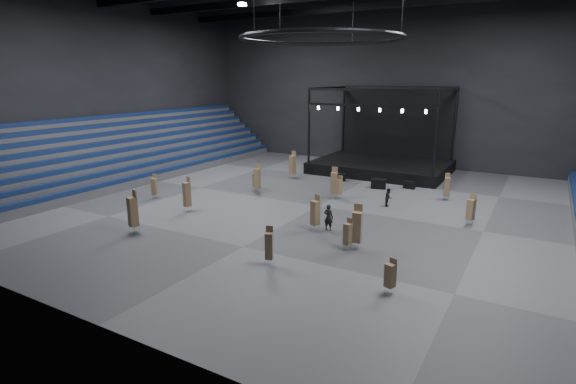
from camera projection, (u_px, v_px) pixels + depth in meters
The scene contains 28 objects.
floor at pixel (319, 206), 36.58m from camera, with size 50.00×50.00×0.00m, color #4E4E51.
wall_back at pixel (400, 88), 51.96m from camera, with size 50.00×0.20×18.00m, color black.
wall_front at pixel (74, 110), 16.73m from camera, with size 50.00×0.20×18.00m, color black.
wall_left at pixel (103, 89), 46.45m from camera, with size 0.20×42.00×18.00m, color black.
bleachers_left at pixel (123, 160), 47.26m from camera, with size 7.20×40.00×6.40m.
stage at pixel (383, 158), 49.84m from camera, with size 14.00×10.00×9.20m.
truss_ring at pixel (321, 38), 33.35m from camera, with size 12.30×12.30×5.15m.
flight_case_left at pixel (340, 177), 45.41m from camera, with size 1.11×0.56×0.74m, color black.
flight_case_mid at pixel (378, 184), 42.21m from camera, with size 1.35×0.68×0.90m, color black.
flight_case_right at pixel (409, 185), 42.18m from camera, with size 1.06×0.53×0.70m, color black.
chair_stack_0 at pixel (154, 186), 38.51m from camera, with size 0.51×0.51×2.16m.
chair_stack_1 at pixel (339, 187), 38.43m from camera, with size 0.58×0.58×2.05m.
chair_stack_2 at pixel (471, 209), 31.66m from camera, with size 0.60×0.60×2.22m.
chair_stack_3 at pixel (390, 275), 21.57m from camera, with size 0.56×0.56×1.81m.
chair_stack_4 at pixel (447, 187), 38.02m from camera, with size 0.53×0.53×2.34m.
chair_stack_5 at pixel (357, 226), 27.11m from camera, with size 0.65×0.65×2.81m.
chair_stack_6 at pixel (348, 234), 27.03m from camera, with size 0.51×0.51×1.99m.
chair_stack_7 at pixel (334, 182), 38.67m from camera, with size 0.65×0.65×2.72m.
chair_stack_8 at pixel (187, 194), 34.79m from camera, with size 0.61×0.61×2.77m.
chair_stack_9 at pixel (447, 187), 38.13m from camera, with size 0.54×0.54×2.20m.
chair_stack_10 at pixel (255, 180), 41.43m from camera, with size 0.55×0.55×1.91m.
chair_stack_11 at pixel (293, 164), 46.32m from camera, with size 0.63×0.63×2.82m.
chair_stack_12 at pixel (269, 245), 24.86m from camera, with size 0.55×0.55×2.25m.
chair_stack_13 at pixel (133, 211), 30.01m from camera, with size 0.68×0.68×2.94m.
chair_stack_14 at pixel (257, 178), 40.52m from camera, with size 0.53×0.53×2.68m.
chair_stack_15 at pixel (315, 212), 30.43m from camera, with size 0.63×0.63×2.51m.
man_center at pixel (329, 217), 30.61m from camera, with size 0.67×0.44×1.82m, color black.
crew_member at pixel (389, 197), 36.33m from camera, with size 0.73×0.57×1.49m, color black.
Camera 1 is at (15.42, -31.69, 10.19)m, focal length 28.00 mm.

